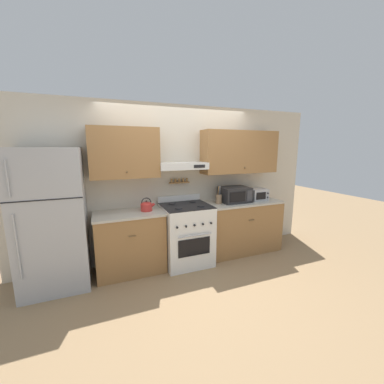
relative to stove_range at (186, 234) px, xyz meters
name	(u,v)px	position (x,y,z in m)	size (l,w,h in m)	color
ground_plane	(192,269)	(0.00, -0.25, -0.49)	(16.00, 16.00, 0.00)	#937551
wall_back	(184,172)	(0.09, 0.32, 0.97)	(5.20, 0.46, 2.55)	beige
counter_left	(130,242)	(-0.88, 0.06, -0.03)	(1.01, 0.62, 0.92)	olive
counter_right	(241,226)	(1.09, 0.06, -0.03)	(1.42, 0.62, 0.92)	olive
stove_range	(186,234)	(0.00, 0.00, 0.00)	(0.75, 0.73, 1.07)	white
refrigerator	(52,220)	(-1.86, 0.01, 0.45)	(0.81, 0.69, 1.87)	#ADAFB5
tea_kettle	(147,206)	(-0.61, 0.07, 0.51)	(0.22, 0.17, 0.20)	red
microwave	(234,195)	(0.94, 0.08, 0.57)	(0.49, 0.40, 0.26)	#232326
utensil_crock	(219,199)	(0.62, 0.07, 0.52)	(0.10, 0.10, 0.31)	#8E7051
toaster_oven	(257,194)	(1.41, 0.06, 0.54)	(0.31, 0.30, 0.21)	#ADAFB5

